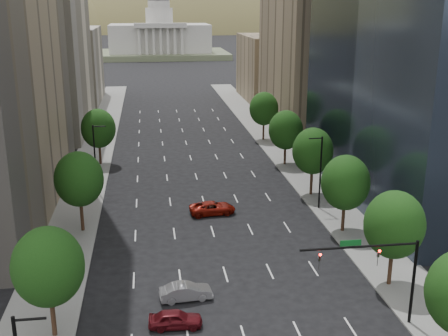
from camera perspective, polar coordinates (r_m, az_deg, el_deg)
name	(u,v)px	position (r m, az deg, el deg)	size (l,w,h in m)	color
sidewalk_left	(77,206)	(70.12, -14.89, -3.76)	(6.00, 200.00, 0.15)	slate
sidewalk_right	(322,194)	(72.90, 10.07, -2.65)	(6.00, 200.00, 0.15)	slate
midrise_cream_left	(44,38)	(110.06, -18.06, 12.59)	(14.00, 30.00, 35.00)	beige
filler_left	(70,65)	(143.29, -15.57, 10.16)	(14.00, 26.00, 18.00)	beige
parking_tan_right	(310,50)	(110.25, 8.87, 11.89)	(14.00, 30.00, 30.00)	#8C7759
filler_right	(272,68)	(142.71, 4.94, 10.27)	(14.00, 26.00, 16.00)	#8C7759
tree_right_1	(394,225)	(49.54, 17.16, -5.62)	(5.20, 5.20, 8.75)	#382316
tree_right_2	(345,183)	(59.95, 12.42, -1.49)	(5.20, 5.20, 8.61)	#382316
tree_right_3	(313,151)	(70.76, 9.15, 1.73)	(5.20, 5.20, 8.89)	#382316
tree_right_4	(286,130)	(83.95, 6.39, 3.91)	(5.20, 5.20, 8.46)	#382316
tree_right_5	(264,109)	(99.15, 4.14, 6.12)	(5.20, 5.20, 8.75)	#382316
tree_left_0	(48,267)	(42.19, -17.69, -9.69)	(5.20, 5.20, 8.75)	#382316
tree_left_1	(79,179)	(60.53, -14.73, -1.12)	(5.20, 5.20, 8.97)	#382316
tree_left_2	(98,129)	(85.61, -12.83, 3.99)	(5.20, 5.20, 8.68)	#382316
streetlight_rn	(320,171)	(66.30, 9.88, -0.27)	(1.70, 0.20, 9.00)	black
streetlight_ln	(95,157)	(73.18, -13.13, 1.16)	(1.70, 0.20, 9.00)	black
traffic_signal	(384,265)	(43.43, 16.18, -9.61)	(9.12, 0.40, 7.38)	black
capitol	(160,38)	(255.54, -6.63, 13.19)	(60.00, 40.00, 35.20)	#596647
foothills	(185,62)	(609.22, -4.08, 10.89)	(720.00, 413.00, 263.00)	olive
car_maroon	(175,319)	(43.99, -5.03, -15.26)	(1.66, 4.12, 1.40)	#530D14
car_silver	(186,292)	(47.46, -3.95, -12.61)	(1.54, 4.41, 1.45)	gray
car_red_far	(212,208)	(65.12, -1.20, -4.14)	(2.49, 5.40, 1.50)	maroon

